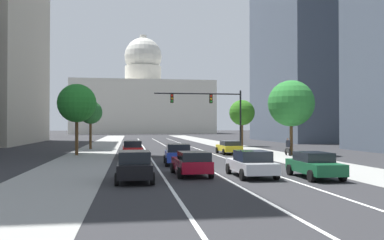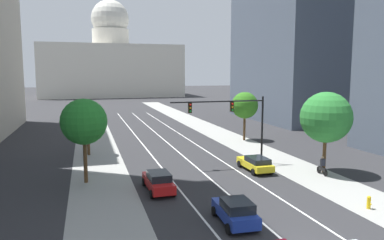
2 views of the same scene
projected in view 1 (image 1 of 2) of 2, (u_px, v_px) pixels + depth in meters
ground_plane at (163, 144)px, 65.05m from camera, size 400.00×400.00×0.00m
sidewalk_left at (102, 146)px, 58.72m from camera, size 5.07×130.00×0.01m
sidewalk_right at (226, 145)px, 61.50m from camera, size 5.07×130.00×0.01m
lane_stripe_left at (145, 150)px, 49.72m from camera, size 0.16×90.00×0.01m
lane_stripe_center at (172, 150)px, 50.23m from camera, size 0.16×90.00×0.01m
lane_stripe_right at (199, 149)px, 50.73m from camera, size 0.16×90.00×0.01m
office_tower_far_right at (310, 32)px, 79.58m from camera, size 16.83×27.03×42.51m
capitol_building at (143, 102)px, 158.90m from camera, size 52.71×27.52×38.36m
car_green at (314, 165)px, 22.84m from camera, size 2.04×4.51×1.45m
car_black at (134, 166)px, 21.42m from camera, size 1.95×4.28×1.61m
car_blue at (178, 154)px, 30.56m from camera, size 2.14×4.19×1.59m
car_yellow at (229, 147)px, 42.34m from camera, size 2.02×4.57×1.39m
car_silver at (251, 163)px, 23.36m from camera, size 2.10×4.61×1.52m
car_crimson at (192, 163)px, 23.81m from camera, size 2.09×4.37×1.46m
car_red at (132, 149)px, 37.50m from camera, size 2.03×4.74×1.57m
traffic_signal_mast at (213, 107)px, 44.84m from camera, size 9.67×0.39×6.86m
fire_hydrant at (302, 157)px, 31.84m from camera, size 0.26×0.35×0.91m
cyclist at (288, 147)px, 40.19m from camera, size 0.38×1.70×1.72m
street_tree_near_left at (77, 103)px, 40.65m from camera, size 3.84×3.84×7.12m
street_tree_mid_right at (242, 113)px, 58.15m from camera, size 3.63×3.63×6.63m
street_tree_mid_left at (91, 113)px, 51.48m from camera, size 2.94×2.94×6.12m
street_tree_near_right at (291, 104)px, 40.98m from camera, size 4.65×4.65×7.52m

